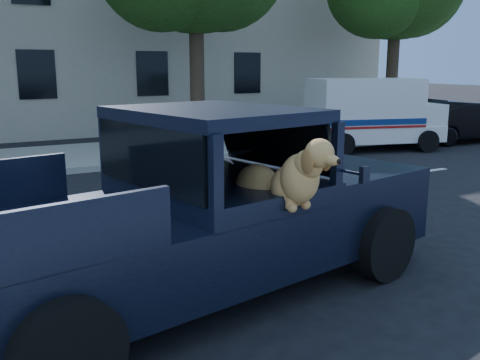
# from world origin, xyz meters

# --- Properties ---
(ground) EXTENTS (120.00, 120.00, 0.00)m
(ground) POSITION_xyz_m (0.00, 0.00, 0.00)
(ground) COLOR black
(ground) RESTS_ON ground
(far_sidewalk) EXTENTS (60.00, 4.00, 0.15)m
(far_sidewalk) POSITION_xyz_m (0.00, 9.20, 0.07)
(far_sidewalk) COLOR gray
(far_sidewalk) RESTS_ON ground
(lane_stripes) EXTENTS (21.60, 0.14, 0.01)m
(lane_stripes) POSITION_xyz_m (2.00, 3.40, 0.01)
(lane_stripes) COLOR silver
(lane_stripes) RESTS_ON ground
(building_main) EXTENTS (26.00, 6.00, 9.00)m
(building_main) POSITION_xyz_m (3.00, 16.50, 4.50)
(building_main) COLOR #C1B59F
(building_main) RESTS_ON ground
(pickup_truck) EXTENTS (6.00, 3.34, 2.04)m
(pickup_truck) POSITION_xyz_m (0.32, -0.30, 0.69)
(pickup_truck) COLOR black
(pickup_truck) RESTS_ON ground
(mail_truck) EXTENTS (4.19, 2.81, 2.11)m
(mail_truck) POSITION_xyz_m (9.36, 6.67, 0.92)
(mail_truck) COLOR silver
(mail_truck) RESTS_ON ground
(parked_sedan) EXTENTS (1.82, 4.16, 1.33)m
(parked_sedan) POSITION_xyz_m (13.15, 6.38, 0.66)
(parked_sedan) COLOR black
(parked_sedan) RESTS_ON ground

